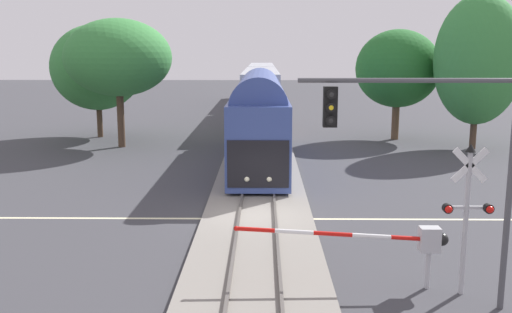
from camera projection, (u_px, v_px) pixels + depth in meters
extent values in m
plane|color=#3D3D42|center=(257.00, 219.00, 22.96)|extent=(220.00, 220.00, 0.00)
cube|color=beige|center=(257.00, 219.00, 22.96)|extent=(44.00, 0.20, 0.01)
cube|color=gray|center=(257.00, 217.00, 22.95)|extent=(4.40, 80.00, 0.18)
cube|color=#56514C|center=(240.00, 213.00, 22.93)|extent=(0.10, 80.00, 0.14)
cube|color=#56514C|center=(275.00, 213.00, 22.91)|extent=(0.10, 80.00, 0.14)
cube|color=#384C93|center=(259.00, 127.00, 33.41)|extent=(3.00, 16.43, 3.90)
cube|color=black|center=(258.00, 164.00, 25.42)|extent=(2.76, 0.08, 2.15)
cylinder|color=#384C93|center=(259.00, 95.00, 33.07)|extent=(2.76, 14.79, 2.76)
sphere|color=#F4F2CC|center=(247.00, 179.00, 25.54)|extent=(0.24, 0.24, 0.24)
sphere|color=#F4F2CC|center=(269.00, 179.00, 25.53)|extent=(0.24, 0.24, 0.24)
cube|color=#B7BCC6|center=(261.00, 95.00, 52.37)|extent=(3.00, 20.48, 4.60)
cube|color=black|center=(277.00, 92.00, 52.30)|extent=(0.04, 18.43, 0.90)
cube|color=red|center=(277.00, 108.00, 52.56)|extent=(0.04, 18.84, 0.36)
cube|color=#B7BCC6|center=(261.00, 83.00, 73.39)|extent=(3.00, 20.48, 4.60)
cube|color=black|center=(273.00, 80.00, 73.32)|extent=(0.04, 18.43, 0.90)
cube|color=red|center=(273.00, 92.00, 73.59)|extent=(0.04, 18.84, 0.36)
cylinder|color=#B7B7BC|center=(428.00, 270.00, 16.17)|extent=(0.14, 0.14, 1.10)
cube|color=#B7B7BC|center=(430.00, 239.00, 16.01)|extent=(0.56, 0.40, 0.70)
sphere|color=black|center=(442.00, 239.00, 16.01)|extent=(0.36, 0.36, 0.36)
cylinder|color=red|center=(410.00, 238.00, 16.01)|extent=(1.09, 0.12, 0.18)
cylinder|color=white|center=(371.00, 236.00, 16.01)|extent=(1.09, 0.12, 0.18)
cylinder|color=red|center=(333.00, 234.00, 16.02)|extent=(1.09, 0.12, 0.18)
cylinder|color=white|center=(294.00, 232.00, 16.02)|extent=(1.09, 0.12, 0.18)
cylinder|color=red|center=(255.00, 230.00, 16.02)|extent=(1.09, 0.12, 0.18)
sphere|color=red|center=(236.00, 229.00, 16.02)|extent=(0.14, 0.14, 0.14)
cylinder|color=#B2B2B7|center=(465.00, 224.00, 15.55)|extent=(0.14, 0.14, 4.00)
cube|color=white|center=(470.00, 165.00, 15.23)|extent=(0.98, 0.05, 0.98)
cube|color=white|center=(470.00, 165.00, 15.23)|extent=(0.98, 0.05, 0.98)
cube|color=#B2B2B7|center=(467.00, 207.00, 15.46)|extent=(1.10, 0.08, 0.08)
cylinder|color=black|center=(447.00, 208.00, 15.37)|extent=(0.26, 0.18, 0.26)
cylinder|color=black|center=(488.00, 209.00, 15.35)|extent=(0.26, 0.18, 0.26)
sphere|color=red|center=(449.00, 209.00, 15.27)|extent=(0.20, 0.20, 0.20)
sphere|color=red|center=(490.00, 210.00, 15.26)|extent=(0.20, 0.20, 0.20)
cone|color=black|center=(471.00, 148.00, 15.16)|extent=(0.28, 0.28, 0.22)
cylinder|color=#4C4C51|center=(509.00, 194.00, 14.44)|extent=(0.16, 0.16, 6.19)
cylinder|color=#4C4C51|center=(408.00, 80.00, 13.95)|extent=(5.39, 0.12, 0.12)
cube|color=black|center=(330.00, 107.00, 14.09)|extent=(0.34, 0.26, 1.00)
sphere|color=#262626|center=(331.00, 94.00, 13.89)|extent=(0.20, 0.20, 0.20)
cylinder|color=black|center=(331.00, 94.00, 13.86)|extent=(0.24, 0.10, 0.24)
sphere|color=yellow|center=(331.00, 107.00, 13.94)|extent=(0.20, 0.20, 0.20)
cylinder|color=black|center=(331.00, 108.00, 13.92)|extent=(0.24, 0.10, 0.24)
sphere|color=#262626|center=(331.00, 120.00, 14.00)|extent=(0.20, 0.20, 0.20)
cylinder|color=black|center=(331.00, 121.00, 13.97)|extent=(0.24, 0.10, 0.24)
cylinder|color=#4C3828|center=(100.00, 118.00, 44.51)|extent=(0.43, 0.43, 2.94)
ellipsoid|color=#38843D|center=(97.00, 67.00, 43.80)|extent=(6.97, 6.97, 6.52)
cylinder|color=#4C3828|center=(121.00, 117.00, 39.77)|extent=(0.50, 0.50, 4.22)
ellipsoid|color=#38843D|center=(118.00, 57.00, 39.03)|extent=(7.31, 7.31, 5.28)
cylinder|color=#4C3828|center=(473.00, 129.00, 39.13)|extent=(0.44, 0.44, 2.79)
ellipsoid|color=#38843D|center=(478.00, 60.00, 38.28)|extent=(5.82, 5.82, 8.72)
cylinder|color=brown|center=(395.00, 119.00, 43.31)|extent=(0.55, 0.55, 3.17)
ellipsoid|color=#236628|center=(398.00, 69.00, 42.62)|extent=(6.24, 6.24, 5.78)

